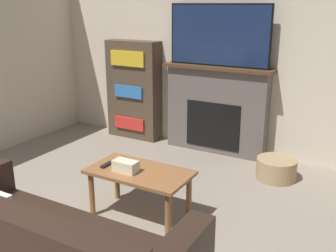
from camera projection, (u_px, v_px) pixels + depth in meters
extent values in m
cube|color=beige|center=(229.00, 47.00, 4.90)|extent=(6.11, 0.06, 2.70)
cube|color=#605651|center=(217.00, 111.00, 5.06)|extent=(1.32, 0.22, 1.09)
cube|color=black|center=(213.00, 126.00, 5.01)|extent=(0.73, 0.01, 0.60)
cube|color=#4C331E|center=(218.00, 68.00, 4.87)|extent=(1.42, 0.28, 0.04)
cube|color=black|center=(219.00, 35.00, 4.76)|extent=(1.29, 0.03, 0.75)
cube|color=#19284C|center=(218.00, 35.00, 4.74)|extent=(1.26, 0.01, 0.71)
cube|color=brown|center=(139.00, 172.00, 3.48)|extent=(0.92, 0.50, 0.03)
cylinder|color=brown|center=(92.00, 194.00, 3.57)|extent=(0.05, 0.05, 0.43)
cylinder|color=brown|center=(168.00, 216.00, 3.20)|extent=(0.05, 0.05, 0.43)
cylinder|color=brown|center=(117.00, 178.00, 3.89)|extent=(0.05, 0.05, 0.43)
cylinder|color=brown|center=(189.00, 197.00, 3.52)|extent=(0.05, 0.05, 0.43)
cube|color=beige|center=(126.00, 166.00, 3.44)|extent=(0.22, 0.12, 0.10)
cube|color=black|center=(107.00, 165.00, 3.57)|extent=(0.04, 0.15, 0.02)
cube|color=#4C3D2D|center=(134.00, 90.00, 5.59)|extent=(0.78, 0.26, 1.38)
cube|color=red|center=(129.00, 123.00, 5.61)|extent=(0.49, 0.03, 0.17)
cube|color=#2D70B7|center=(128.00, 92.00, 5.47)|extent=(0.45, 0.03, 0.17)
cube|color=gold|center=(127.00, 59.00, 5.33)|extent=(0.54, 0.03, 0.21)
cylinder|color=tan|center=(276.00, 169.00, 4.36)|extent=(0.44, 0.44, 0.23)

